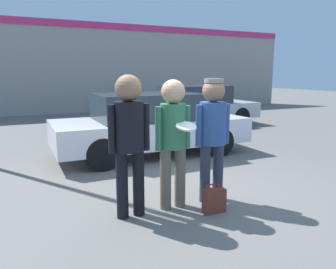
{
  "coord_description": "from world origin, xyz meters",
  "views": [
    {
      "loc": [
        -2.27,
        -4.18,
        1.82
      ],
      "look_at": [
        -0.39,
        -0.18,
        1.0
      ],
      "focal_mm": 35.0,
      "sensor_mm": 36.0,
      "label": 1
    }
  ],
  "objects_px": {
    "person_right": "(213,128)",
    "parked_car_near": "(150,124)",
    "person_middle_with_frisbee": "(173,133)",
    "parked_car_far": "(195,105)",
    "shrub": "(130,101)",
    "person_left": "(129,133)",
    "handbag": "(214,200)"
  },
  "relations": [
    {
      "from": "person_right",
      "to": "parked_car_near",
      "type": "bearing_deg",
      "value": 85.48
    },
    {
      "from": "person_middle_with_frisbee",
      "to": "parked_car_far",
      "type": "bearing_deg",
      "value": 57.83
    },
    {
      "from": "person_right",
      "to": "shrub",
      "type": "height_order",
      "value": "person_right"
    },
    {
      "from": "person_middle_with_frisbee",
      "to": "shrub",
      "type": "height_order",
      "value": "person_middle_with_frisbee"
    },
    {
      "from": "person_left",
      "to": "shrub",
      "type": "xyz_separation_m",
      "value": [
        3.69,
        11.05,
        -0.55
      ]
    },
    {
      "from": "person_left",
      "to": "handbag",
      "type": "xyz_separation_m",
      "value": [
        1.04,
        -0.35,
        -0.93
      ]
    },
    {
      "from": "handbag",
      "to": "person_right",
      "type": "bearing_deg",
      "value": 62.86
    },
    {
      "from": "person_middle_with_frisbee",
      "to": "shrub",
      "type": "relative_size",
      "value": 1.59
    },
    {
      "from": "parked_car_far",
      "to": "shrub",
      "type": "xyz_separation_m",
      "value": [
        -0.88,
        4.74,
        -0.16
      ]
    },
    {
      "from": "person_left",
      "to": "handbag",
      "type": "bearing_deg",
      "value": -18.67
    },
    {
      "from": "person_middle_with_frisbee",
      "to": "parked_car_far",
      "type": "relative_size",
      "value": 0.41
    },
    {
      "from": "parked_car_far",
      "to": "shrub",
      "type": "bearing_deg",
      "value": 100.49
    },
    {
      "from": "person_left",
      "to": "handbag",
      "type": "height_order",
      "value": "person_left"
    },
    {
      "from": "shrub",
      "to": "person_left",
      "type": "bearing_deg",
      "value": -108.49
    },
    {
      "from": "person_left",
      "to": "handbag",
      "type": "relative_size",
      "value": 5.05
    },
    {
      "from": "parked_car_near",
      "to": "person_middle_with_frisbee",
      "type": "bearing_deg",
      "value": -106.08
    },
    {
      "from": "person_right",
      "to": "handbag",
      "type": "distance_m",
      "value": 0.99
    },
    {
      "from": "parked_car_near",
      "to": "parked_car_far",
      "type": "height_order",
      "value": "parked_car_far"
    },
    {
      "from": "person_left",
      "to": "person_middle_with_frisbee",
      "type": "xyz_separation_m",
      "value": [
        0.62,
        0.03,
        -0.05
      ]
    },
    {
      "from": "person_middle_with_frisbee",
      "to": "handbag",
      "type": "bearing_deg",
      "value": -41.82
    },
    {
      "from": "person_middle_with_frisbee",
      "to": "shrub",
      "type": "bearing_deg",
      "value": 74.41
    },
    {
      "from": "parked_car_near",
      "to": "parked_car_far",
      "type": "bearing_deg",
      "value": 47.04
    },
    {
      "from": "person_left",
      "to": "person_right",
      "type": "height_order",
      "value": "person_left"
    },
    {
      "from": "parked_car_near",
      "to": "handbag",
      "type": "relative_size",
      "value": 11.96
    },
    {
      "from": "parked_car_near",
      "to": "parked_car_far",
      "type": "xyz_separation_m",
      "value": [
        3.1,
        3.33,
        0.01
      ]
    },
    {
      "from": "person_left",
      "to": "parked_car_near",
      "type": "distance_m",
      "value": 3.35
    },
    {
      "from": "person_right",
      "to": "handbag",
      "type": "relative_size",
      "value": 4.9
    },
    {
      "from": "person_right",
      "to": "handbag",
      "type": "bearing_deg",
      "value": -117.14
    },
    {
      "from": "person_left",
      "to": "handbag",
      "type": "distance_m",
      "value": 1.44
    },
    {
      "from": "person_middle_with_frisbee",
      "to": "handbag",
      "type": "height_order",
      "value": "person_middle_with_frisbee"
    },
    {
      "from": "parked_car_near",
      "to": "shrub",
      "type": "bearing_deg",
      "value": 74.59
    },
    {
      "from": "person_right",
      "to": "parked_car_far",
      "type": "distance_m",
      "value": 7.12
    }
  ]
}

